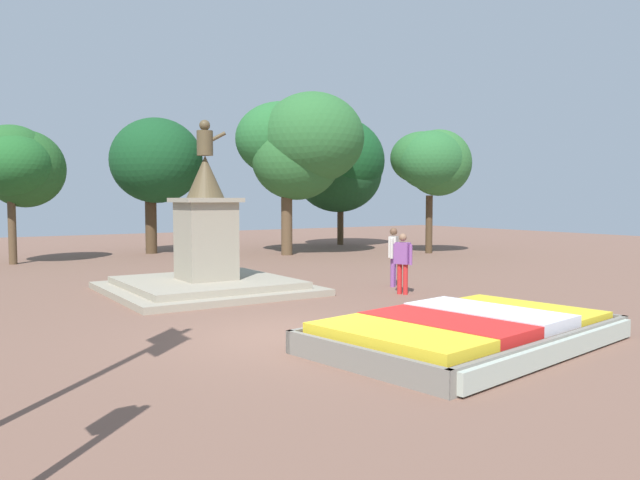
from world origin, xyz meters
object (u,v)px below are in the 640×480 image
Objects in this scene: statue_monument at (206,259)px; pedestrian_with_handbag at (403,259)px; flower_planter at (468,331)px; pedestrian_near_planter at (393,253)px.

pedestrian_with_handbag is (4.22, -3.29, 0.04)m from statue_monument.
statue_monument is (-1.36, 8.40, 0.66)m from flower_planter.
pedestrian_with_handbag is at bearing 60.68° from flower_planter.
statue_monument reaches higher than flower_planter.
flower_planter is 8.53m from statue_monument.
flower_planter is at bearing -119.32° from pedestrian_with_handbag.
pedestrian_near_planter is (3.60, 6.37, 0.75)m from flower_planter.
pedestrian_with_handbag is 1.46m from pedestrian_near_planter.
flower_planter is 3.66× the size of pedestrian_with_handbag.
flower_planter is 1.17× the size of statue_monument.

